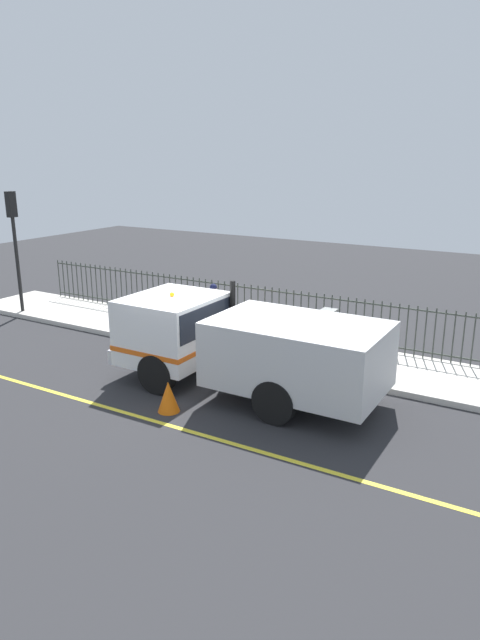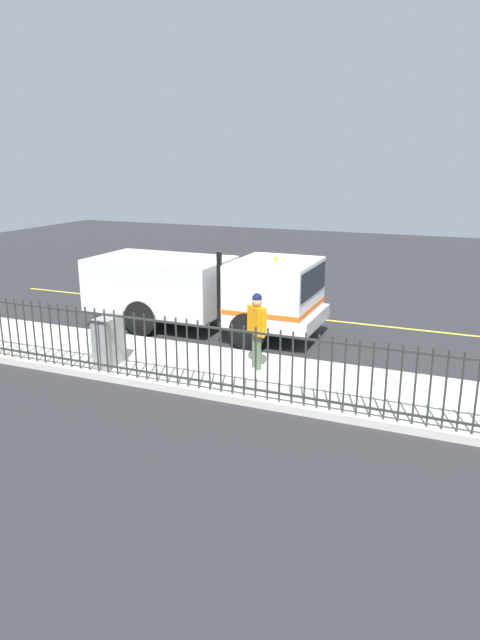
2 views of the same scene
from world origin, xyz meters
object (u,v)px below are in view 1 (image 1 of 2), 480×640
(traffic_light_near, at_px, (14,228))
(utility_cabinet, at_px, (326,329))
(traffic_cone, at_px, (168,397))
(worker_standing, at_px, (214,306))
(work_truck, at_px, (235,341))

(traffic_light_near, distance_m, utility_cabinet, 11.10)
(traffic_cone, bearing_deg, worker_standing, 20.71)
(work_truck, bearing_deg, traffic_cone, 159.83)
(worker_standing, relative_size, traffic_light_near, 0.41)
(utility_cabinet, xyz_separation_m, traffic_cone, (-5.39, 1.48, -0.35))
(traffic_cone, bearing_deg, work_truck, -20.39)
(worker_standing, bearing_deg, traffic_light_near, -135.23)
(work_truck, height_order, traffic_light_near, traffic_light_near)
(work_truck, height_order, traffic_cone, work_truck)
(worker_standing, distance_m, utility_cabinet, 3.33)
(worker_standing, xyz_separation_m, traffic_cone, (-4.39, -1.66, -0.84))
(traffic_light_near, bearing_deg, worker_standing, 92.90)
(work_truck, relative_size, utility_cabinet, 6.00)
(traffic_light_near, bearing_deg, work_truck, 76.56)
(work_truck, relative_size, worker_standing, 3.85)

